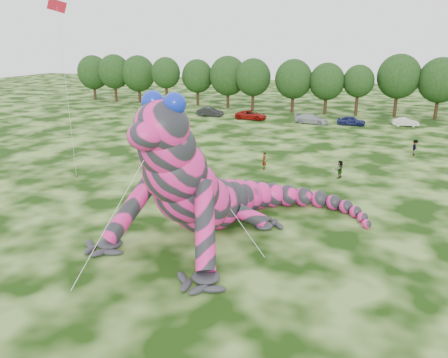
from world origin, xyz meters
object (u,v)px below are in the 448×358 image
tree_3 (166,81)px  tree_5 (228,82)px  tree_6 (253,85)px  tree_11 (439,89)px  flying_kite (58,20)px  car_5 (406,122)px  spectator_0 (264,161)px  car_3 (311,119)px  tree_2 (139,79)px  tree_7 (293,86)px  spectator_5 (340,169)px  car_2 (251,115)px  tree_8 (326,89)px  car_4 (351,121)px  car_0 (149,110)px  tree_4 (197,83)px  car_1 (210,112)px  tree_1 (115,78)px  tree_10 (398,86)px  spectator_2 (415,148)px  tree_9 (358,90)px  inflatable_gecko (213,159)px  tree_0 (94,78)px

tree_3 → tree_5: size_ratio=0.96×
tree_6 → tree_11: 31.38m
flying_kite → tree_5: flying_kite is taller
car_5 → spectator_0: size_ratio=2.12×
flying_kite → car_3: bearing=68.5°
tree_2 → tree_7: bearing=-3.4°
tree_3 → spectator_5: tree_3 is taller
car_2 → tree_8: bearing=-45.0°
car_4 → tree_5: bearing=66.6°
car_0 → tree_6: bearing=-55.5°
tree_3 → tree_4: (6.08, 1.64, -0.19)m
tree_4 → spectator_5: tree_4 is taller
tree_4 → car_1: (7.10, -10.94, -3.77)m
tree_1 → car_3: size_ratio=1.90×
tree_2 → tree_11: bearing=-0.6°
tree_10 → tree_8: bearing=-172.2°
tree_5 → car_2: bearing=-53.9°
tree_2 → spectator_2: size_ratio=5.30×
tree_10 → spectator_0: size_ratio=5.83×
tree_2 → spectator_0: tree_2 is taller
flying_kite → car_0: bearing=110.4°
tree_8 → spectator_5: tree_8 is taller
tree_7 → spectator_5: (12.46, -37.30, -3.87)m
tree_10 → tree_9: bearing=-169.0°
car_5 → tree_11: bearing=-39.7°
car_0 → car_3: bearing=-85.6°
tree_1 → car_0: 18.41m
car_1 → car_2: bearing=-95.6°
tree_4 → tree_6: tree_6 is taller
tree_4 → tree_5: size_ratio=0.92×
car_1 → spectator_0: size_ratio=2.56×
tree_3 → tree_10: size_ratio=0.90×
flying_kite → tree_5: size_ratio=1.64×
car_5 → spectator_5: 31.11m
car_2 → car_3: (10.01, -0.25, 0.02)m
tree_3 → spectator_0: (30.50, -37.35, -3.82)m
car_1 → car_5: size_ratio=1.20×
inflatable_gecko → spectator_5: inflatable_gecko is taller
flying_kite → tree_10: flying_kite is taller
tree_1 → car_2: bearing=-17.9°
tree_10 → spectator_0: tree_10 is taller
tree_7 → tree_2: bearing=176.6°
tree_2 → tree_7: (32.94, -1.96, -0.08)m
car_4 → tree_4: bearing=70.8°
tree_6 → flying_kite: bearing=-93.0°
tree_0 → tree_9: bearing=-1.9°
spectator_0 → tree_11: bearing=120.1°
tree_3 → tree_10: 43.14m
tree_1 → spectator_0: 57.84m
car_2 → car_4: (16.07, 0.47, -0.01)m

